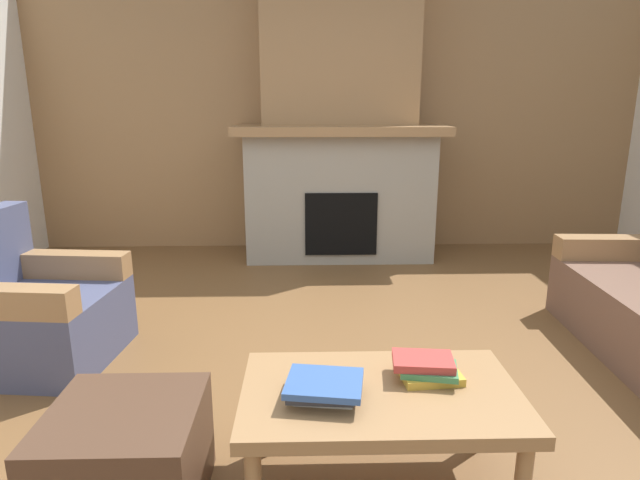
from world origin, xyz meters
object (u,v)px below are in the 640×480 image
object	(u,v)px
fireplace	(339,132)
armchair	(33,311)
ottoman	(127,460)
coffee_table	(380,403)

from	to	relation	value
fireplace	armchair	size ratio (longest dim) A/B	3.18
fireplace	ottoman	bearing A→B (deg)	-105.85
armchair	coffee_table	world-z (taller)	armchair
coffee_table	fireplace	bearing A→B (deg)	89.18
coffee_table	ottoman	world-z (taller)	coffee_table
fireplace	coffee_table	world-z (taller)	fireplace
fireplace	coffee_table	xyz separation A→B (m)	(-0.05, -3.29, -0.79)
fireplace	coffee_table	size ratio (longest dim) A/B	2.70
armchair	coffee_table	xyz separation A→B (m)	(1.80, -1.12, 0.08)
armchair	coffee_table	bearing A→B (deg)	-31.83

